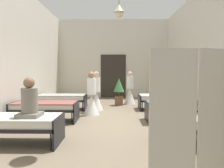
{
  "coord_description": "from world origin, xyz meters",
  "views": [
    {
      "loc": [
        0.1,
        -6.04,
        1.51
      ],
      "look_at": [
        0.0,
        0.71,
        1.07
      ],
      "focal_mm": 33.12,
      "sensor_mm": 36.0,
      "label": 1
    }
  ],
  "objects_px": {
    "nurse_mid_aisle": "(96,96)",
    "potted_plant": "(119,89)",
    "bed_left_row_2": "(62,98)",
    "nurse_far_aisle": "(92,99)",
    "bed_right_row_2": "(164,98)",
    "nurse_near_aisle": "(130,92)",
    "privacy_screen": "(218,144)",
    "bed_right_row_1": "(179,107)",
    "bed_left_row_0": "(14,123)",
    "bed_right_row_0": "(208,123)",
    "bed_left_row_1": "(45,107)",
    "patient_seated_primary": "(30,102)"
  },
  "relations": [
    {
      "from": "patient_seated_primary",
      "to": "bed_right_row_0",
      "type": "bearing_deg",
      "value": 0.6
    },
    {
      "from": "bed_right_row_0",
      "to": "bed_right_row_1",
      "type": "relative_size",
      "value": 1.0
    },
    {
      "from": "nurse_mid_aisle",
      "to": "potted_plant",
      "type": "xyz_separation_m",
      "value": [
        0.88,
        1.15,
        0.16
      ]
    },
    {
      "from": "bed_left_row_0",
      "to": "bed_right_row_1",
      "type": "relative_size",
      "value": 1.0
    },
    {
      "from": "nurse_far_aisle",
      "to": "potted_plant",
      "type": "relative_size",
      "value": 1.26
    },
    {
      "from": "bed_left_row_1",
      "to": "nurse_mid_aisle",
      "type": "bearing_deg",
      "value": 52.02
    },
    {
      "from": "bed_right_row_0",
      "to": "potted_plant",
      "type": "bearing_deg",
      "value": 109.63
    },
    {
      "from": "bed_right_row_1",
      "to": "bed_right_row_2",
      "type": "bearing_deg",
      "value": 90.0
    },
    {
      "from": "bed_right_row_2",
      "to": "nurse_far_aisle",
      "type": "relative_size",
      "value": 1.28
    },
    {
      "from": "bed_left_row_0",
      "to": "patient_seated_primary",
      "type": "xyz_separation_m",
      "value": [
        0.35,
        -0.04,
        0.43
      ]
    },
    {
      "from": "bed_right_row_1",
      "to": "bed_right_row_0",
      "type": "bearing_deg",
      "value": -90.0
    },
    {
      "from": "bed_right_row_1",
      "to": "nurse_mid_aisle",
      "type": "relative_size",
      "value": 1.28
    },
    {
      "from": "nurse_far_aisle",
      "to": "patient_seated_primary",
      "type": "relative_size",
      "value": 1.86
    },
    {
      "from": "bed_left_row_0",
      "to": "privacy_screen",
      "type": "xyz_separation_m",
      "value": [
        3.01,
        -2.32,
        0.41
      ]
    },
    {
      "from": "nurse_near_aisle",
      "to": "bed_left_row_1",
      "type": "bearing_deg",
      "value": 40.81
    },
    {
      "from": "bed_left_row_0",
      "to": "bed_left_row_1",
      "type": "bearing_deg",
      "value": 90.0
    },
    {
      "from": "bed_right_row_0",
      "to": "bed_right_row_1",
      "type": "bearing_deg",
      "value": 90.0
    },
    {
      "from": "bed_right_row_0",
      "to": "bed_left_row_1",
      "type": "height_order",
      "value": "same"
    },
    {
      "from": "bed_left_row_0",
      "to": "potted_plant",
      "type": "bearing_deg",
      "value": 64.9
    },
    {
      "from": "nurse_near_aisle",
      "to": "privacy_screen",
      "type": "relative_size",
      "value": 0.87
    },
    {
      "from": "bed_right_row_2",
      "to": "nurse_far_aisle",
      "type": "distance_m",
      "value": 2.86
    },
    {
      "from": "bed_left_row_2",
      "to": "bed_right_row_1",
      "type": "bearing_deg",
      "value": -25.66
    },
    {
      "from": "bed_right_row_0",
      "to": "patient_seated_primary",
      "type": "distance_m",
      "value": 3.63
    },
    {
      "from": "bed_right_row_0",
      "to": "bed_right_row_1",
      "type": "height_order",
      "value": "same"
    },
    {
      "from": "bed_left_row_0",
      "to": "bed_right_row_1",
      "type": "bearing_deg",
      "value": 25.66
    },
    {
      "from": "bed_left_row_1",
      "to": "nurse_far_aisle",
      "type": "height_order",
      "value": "nurse_far_aisle"
    },
    {
      "from": "bed_right_row_1",
      "to": "nurse_far_aisle",
      "type": "bearing_deg",
      "value": 161.35
    },
    {
      "from": "bed_right_row_1",
      "to": "nurse_near_aisle",
      "type": "distance_m",
      "value": 3.48
    },
    {
      "from": "bed_right_row_0",
      "to": "nurse_mid_aisle",
      "type": "xyz_separation_m",
      "value": [
        -2.59,
        3.65,
        0.09
      ]
    },
    {
      "from": "nurse_mid_aisle",
      "to": "bed_left_row_1",
      "type": "bearing_deg",
      "value": -162.3
    },
    {
      "from": "bed_left_row_2",
      "to": "nurse_mid_aisle",
      "type": "relative_size",
      "value": 1.28
    },
    {
      "from": "bed_left_row_2",
      "to": "nurse_far_aisle",
      "type": "xyz_separation_m",
      "value": [
        1.28,
        -1.0,
        0.09
      ]
    },
    {
      "from": "bed_right_row_0",
      "to": "nurse_near_aisle",
      "type": "distance_m",
      "value": 5.3
    },
    {
      "from": "bed_right_row_0",
      "to": "bed_right_row_2",
      "type": "bearing_deg",
      "value": 90.0
    },
    {
      "from": "privacy_screen",
      "to": "bed_right_row_1",
      "type": "bearing_deg",
      "value": 56.28
    },
    {
      "from": "bed_right_row_2",
      "to": "nurse_near_aisle",
      "type": "distance_m",
      "value": 1.82
    },
    {
      "from": "bed_left_row_0",
      "to": "potted_plant",
      "type": "relative_size",
      "value": 1.61
    },
    {
      "from": "bed_left_row_0",
      "to": "nurse_near_aisle",
      "type": "relative_size",
      "value": 1.28
    },
    {
      "from": "bed_right_row_0",
      "to": "patient_seated_primary",
      "type": "height_order",
      "value": "patient_seated_primary"
    },
    {
      "from": "bed_left_row_1",
      "to": "bed_right_row_1",
      "type": "relative_size",
      "value": 1.0
    },
    {
      "from": "potted_plant",
      "to": "privacy_screen",
      "type": "bearing_deg",
      "value": -83.91
    },
    {
      "from": "bed_left_row_1",
      "to": "bed_right_row_1",
      "type": "xyz_separation_m",
      "value": [
        3.96,
        0.0,
        0.0
      ]
    },
    {
      "from": "nurse_far_aisle",
      "to": "privacy_screen",
      "type": "height_order",
      "value": "privacy_screen"
    },
    {
      "from": "potted_plant",
      "to": "bed_left_row_0",
      "type": "bearing_deg",
      "value": -115.1
    },
    {
      "from": "bed_left_row_1",
      "to": "bed_right_row_0",
      "type": "bearing_deg",
      "value": -25.66
    },
    {
      "from": "nurse_near_aisle",
      "to": "potted_plant",
      "type": "distance_m",
      "value": 0.64
    },
    {
      "from": "privacy_screen",
      "to": "potted_plant",
      "type": "bearing_deg",
      "value": 75.06
    },
    {
      "from": "bed_left_row_0",
      "to": "bed_left_row_1",
      "type": "relative_size",
      "value": 1.0
    },
    {
      "from": "nurse_near_aisle",
      "to": "privacy_screen",
      "type": "distance_m",
      "value": 7.49
    },
    {
      "from": "bed_right_row_0",
      "to": "bed_left_row_0",
      "type": "bearing_deg",
      "value": 180.0
    }
  ]
}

